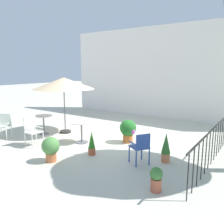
% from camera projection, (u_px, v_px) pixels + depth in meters
% --- Properties ---
extents(ground_plane, '(60.00, 60.00, 0.00)m').
position_uv_depth(ground_plane, '(110.00, 137.00, 8.73)').
color(ground_plane, beige).
extents(villa_facade, '(10.74, 0.30, 4.68)m').
position_uv_depth(villa_facade, '(161.00, 73.00, 12.03)').
color(villa_facade, white).
rests_on(villa_facade, ground).
extents(terrace_railing, '(0.03, 5.75, 1.01)m').
position_uv_depth(terrace_railing, '(217.00, 135.00, 6.56)').
color(terrace_railing, black).
rests_on(terrace_railing, ground).
extents(patio_umbrella_0, '(2.37, 2.37, 2.27)m').
position_uv_depth(patio_umbrella_0, '(64.00, 84.00, 9.00)').
color(patio_umbrella_0, '#2D2D2D').
rests_on(patio_umbrella_0, ground).
extents(cafe_table_0, '(0.67, 0.67, 0.74)m').
position_uv_depth(cafe_table_0, '(44.00, 121.00, 9.05)').
color(cafe_table_0, white).
rests_on(cafe_table_0, ground).
extents(cafe_table_1, '(0.78, 0.78, 0.74)m').
position_uv_depth(cafe_table_1, '(82.00, 128.00, 7.99)').
color(cafe_table_1, silver).
rests_on(cafe_table_1, ground).
extents(patio_chair_0, '(0.60, 0.60, 0.87)m').
position_uv_depth(patio_chair_0, '(141.00, 146.00, 6.15)').
color(patio_chair_0, '#264493').
rests_on(patio_chair_0, ground).
extents(patio_chair_1, '(0.60, 0.59, 0.88)m').
position_uv_depth(patio_chair_1, '(4.00, 124.00, 8.60)').
color(patio_chair_1, white).
rests_on(patio_chair_1, ground).
extents(patio_chair_2, '(0.44, 0.48, 0.96)m').
position_uv_depth(patio_chair_2, '(32.00, 129.00, 7.71)').
color(patio_chair_2, silver).
rests_on(patio_chair_2, ground).
extents(potted_plant_0, '(0.22, 0.22, 0.74)m').
position_uv_depth(potted_plant_0, '(92.00, 143.00, 6.88)').
color(potted_plant_0, '#AD5234').
rests_on(potted_plant_0, ground).
extents(potted_plant_1, '(0.49, 0.49, 0.69)m').
position_uv_depth(potted_plant_1, '(51.00, 148.00, 6.37)').
color(potted_plant_1, '#BF6A3F').
rests_on(potted_plant_1, ground).
extents(potted_plant_2, '(0.25, 0.25, 0.82)m').
position_uv_depth(potted_plant_2, '(166.00, 147.00, 6.32)').
color(potted_plant_2, '#BE6F49').
rests_on(potted_plant_2, ground).
extents(potted_plant_3, '(0.27, 0.27, 0.53)m').
position_uv_depth(potted_plant_3, '(156.00, 178.00, 4.82)').
color(potted_plant_3, '#AF5940').
rests_on(potted_plant_3, ground).
extents(potted_plant_4, '(0.60, 0.57, 0.80)m').
position_uv_depth(potted_plant_4, '(128.00, 130.00, 8.04)').
color(potted_plant_4, '#C0652E').
rests_on(potted_plant_4, ground).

